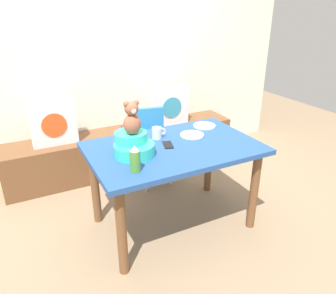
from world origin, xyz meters
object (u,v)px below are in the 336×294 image
object	(u,v)px
infant_seat_teal	(133,145)
coffee_mug	(157,133)
pillow_floral_right	(169,106)
dinner_plate_near	(192,135)
pillow_floral_left	(53,123)
dinner_plate_far	(204,126)
teddy_bear	(132,119)
dining_table	(174,158)
highchair	(152,137)
cell_phone	(168,145)
ketchup_bottle	(135,160)
book_stack	(132,128)

from	to	relation	value
infant_seat_teal	coffee_mug	bearing A→B (deg)	34.63
pillow_floral_right	coffee_mug	bearing A→B (deg)	-122.21
infant_seat_teal	dinner_plate_near	bearing A→B (deg)	11.77
pillow_floral_left	coffee_mug	world-z (taller)	pillow_floral_left
dinner_plate_near	dinner_plate_far	xyz separation A→B (m)	(0.22, 0.14, 0.00)
pillow_floral_left	teddy_bear	bearing A→B (deg)	-70.72
dinner_plate_far	infant_seat_teal	bearing A→B (deg)	-161.71
dining_table	coffee_mug	world-z (taller)	coffee_mug
pillow_floral_right	teddy_bear	xyz separation A→B (m)	(-0.89, -1.15, 0.34)
pillow_floral_right	dinner_plate_near	bearing A→B (deg)	-106.86
highchair	cell_phone	xyz separation A→B (m)	(-0.18, -0.71, 0.22)
cell_phone	pillow_floral_right	bearing A→B (deg)	-101.11
pillow_floral_left	teddy_bear	world-z (taller)	teddy_bear
ketchup_bottle	dinner_plate_far	distance (m)	1.02
pillow_floral_right	highchair	xyz separation A→B (m)	(-0.41, -0.42, -0.16)
dinner_plate_far	dining_table	bearing A→B (deg)	-150.03
dinner_plate_far	highchair	bearing A→B (deg)	123.27
teddy_bear	coffee_mug	xyz separation A→B (m)	(0.29, 0.20, -0.23)
dining_table	cell_phone	xyz separation A→B (m)	(-0.04, 0.03, 0.11)
dinner_plate_far	cell_phone	bearing A→B (deg)	-154.77
pillow_floral_right	cell_phone	xyz separation A→B (m)	(-0.59, -1.12, 0.06)
highchair	coffee_mug	xyz separation A→B (m)	(-0.19, -0.54, 0.27)
infant_seat_teal	pillow_floral_right	bearing A→B (deg)	52.38
pillow_floral_left	dinner_plate_near	size ratio (longest dim) A/B	2.20
infant_seat_teal	coffee_mug	distance (m)	0.35
pillow_floral_right	highchair	bearing A→B (deg)	-134.58
ketchup_bottle	dinner_plate_far	world-z (taller)	ketchup_bottle
coffee_mug	cell_phone	xyz separation A→B (m)	(0.01, -0.17, -0.04)
pillow_floral_left	dining_table	distance (m)	1.37
ketchup_bottle	coffee_mug	xyz separation A→B (m)	(0.37, 0.45, -0.04)
pillow_floral_left	dinner_plate_far	xyz separation A→B (m)	(1.20, -0.89, 0.07)
coffee_mug	dinner_plate_near	distance (m)	0.30
dinner_plate_near	ketchup_bottle	bearing A→B (deg)	-150.41
pillow_floral_left	highchair	distance (m)	0.99
infant_seat_teal	coffee_mug	world-z (taller)	infant_seat_teal
teddy_bear	dinner_plate_near	xyz separation A→B (m)	(0.58, 0.12, -0.27)
pillow_floral_left	infant_seat_teal	xyz separation A→B (m)	(0.40, -1.15, 0.13)
pillow_floral_left	dinner_plate_far	size ratio (longest dim) A/B	2.20
dining_table	infant_seat_teal	xyz separation A→B (m)	(-0.34, 0.00, 0.18)
highchair	dinner_plate_far	size ratio (longest dim) A/B	3.95
book_stack	dining_table	world-z (taller)	dining_table
dinner_plate_near	dinner_plate_far	bearing A→B (deg)	33.27
pillow_floral_left	teddy_bear	xyz separation A→B (m)	(0.40, -1.15, 0.34)
pillow_floral_right	infant_seat_teal	xyz separation A→B (m)	(-0.89, -1.15, 0.13)
ketchup_bottle	highchair	bearing A→B (deg)	60.36
coffee_mug	highchair	bearing A→B (deg)	70.41
ketchup_bottle	book_stack	bearing A→B (deg)	70.30
dining_table	ketchup_bottle	distance (m)	0.53
coffee_mug	pillow_floral_left	bearing A→B (deg)	125.88
dining_table	cell_phone	size ratio (longest dim) A/B	9.23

